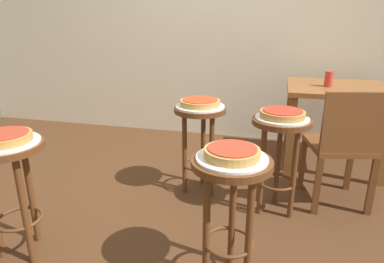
# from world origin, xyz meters

# --- Properties ---
(ground_plane) EXTENTS (6.00, 6.00, 0.00)m
(ground_plane) POSITION_xyz_m (0.00, 0.00, 0.00)
(ground_plane) COLOR #4C2D19
(stool_foreground) EXTENTS (0.38, 0.38, 0.67)m
(stool_foreground) POSITION_xyz_m (-0.77, -0.69, 0.49)
(stool_foreground) COLOR #5B3319
(stool_foreground) RESTS_ON ground_plane
(serving_plate_foreground) EXTENTS (0.35, 0.35, 0.01)m
(serving_plate_foreground) POSITION_xyz_m (-0.77, -0.69, 0.67)
(serving_plate_foreground) COLOR white
(serving_plate_foreground) RESTS_ON stool_foreground
(pizza_foreground) EXTENTS (0.27, 0.27, 0.05)m
(pizza_foreground) POSITION_xyz_m (-0.77, -0.69, 0.70)
(pizza_foreground) COLOR #B78442
(pizza_foreground) RESTS_ON serving_plate_foreground
(stool_middle) EXTENTS (0.38, 0.38, 0.67)m
(stool_middle) POSITION_xyz_m (0.39, -0.61, 0.49)
(stool_middle) COLOR #5B3319
(stool_middle) RESTS_ON ground_plane
(serving_plate_middle) EXTENTS (0.33, 0.33, 0.01)m
(serving_plate_middle) POSITION_xyz_m (0.39, -0.61, 0.67)
(serving_plate_middle) COLOR white
(serving_plate_middle) RESTS_ON stool_middle
(pizza_middle) EXTENTS (0.26, 0.26, 0.05)m
(pizza_middle) POSITION_xyz_m (0.39, -0.61, 0.70)
(pizza_middle) COLOR tan
(pizza_middle) RESTS_ON serving_plate_middle
(stool_leftside) EXTENTS (0.38, 0.38, 0.67)m
(stool_leftside) POSITION_xyz_m (0.61, 0.11, 0.49)
(stool_leftside) COLOR #5B3319
(stool_leftside) RESTS_ON ground_plane
(serving_plate_leftside) EXTENTS (0.34, 0.34, 0.01)m
(serving_plate_leftside) POSITION_xyz_m (0.61, 0.11, 0.67)
(serving_plate_leftside) COLOR white
(serving_plate_leftside) RESTS_ON stool_leftside
(pizza_leftside) EXTENTS (0.28, 0.28, 0.05)m
(pizza_leftside) POSITION_xyz_m (0.61, 0.11, 0.70)
(pizza_leftside) COLOR #B78442
(pizza_leftside) RESTS_ON serving_plate_leftside
(stool_rear) EXTENTS (0.38, 0.38, 0.67)m
(stool_rear) POSITION_xyz_m (0.04, 0.27, 0.49)
(stool_rear) COLOR #5B3319
(stool_rear) RESTS_ON ground_plane
(serving_plate_rear) EXTENTS (0.35, 0.35, 0.01)m
(serving_plate_rear) POSITION_xyz_m (0.04, 0.27, 0.67)
(serving_plate_rear) COLOR white
(serving_plate_rear) RESTS_ON stool_rear
(pizza_rear) EXTENTS (0.29, 0.29, 0.05)m
(pizza_rear) POSITION_xyz_m (0.04, 0.27, 0.70)
(pizza_rear) COLOR tan
(pizza_rear) RESTS_ON serving_plate_rear
(dining_table) EXTENTS (0.82, 0.76, 0.72)m
(dining_table) POSITION_xyz_m (1.06, 1.04, 0.60)
(dining_table) COLOR brown
(dining_table) RESTS_ON ground_plane
(cup_near_edge) EXTENTS (0.07, 0.07, 0.13)m
(cup_near_edge) POSITION_xyz_m (0.98, 0.98, 0.79)
(cup_near_edge) COLOR red
(cup_near_edge) RESTS_ON dining_table
(condiment_shaker) EXTENTS (0.04, 0.04, 0.09)m
(condiment_shaker) POSITION_xyz_m (0.97, 1.02, 0.77)
(condiment_shaker) COLOR white
(condiment_shaker) RESTS_ON dining_table
(wooden_chair) EXTENTS (0.48, 0.48, 0.85)m
(wooden_chair) POSITION_xyz_m (1.03, 0.29, 0.47)
(wooden_chair) COLOR brown
(wooden_chair) RESTS_ON ground_plane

